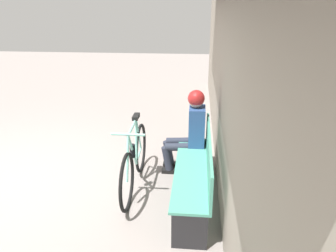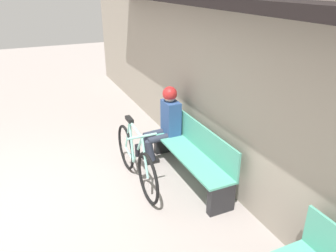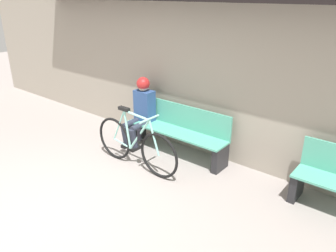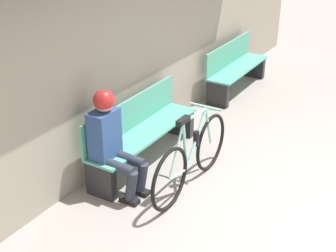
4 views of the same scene
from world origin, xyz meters
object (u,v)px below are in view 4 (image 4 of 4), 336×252
at_px(bicycle, 192,157).
at_px(park_bench_far, 235,69).
at_px(person_seated, 111,136).
at_px(park_bench_near, 141,133).

distance_m(bicycle, park_bench_far, 3.12).
relative_size(person_seated, park_bench_far, 0.73).
xyz_separation_m(park_bench_near, bicycle, (-0.19, -0.81, -0.00)).
bearing_deg(park_bench_far, park_bench_near, 179.95).
distance_m(park_bench_near, person_seated, 0.79).
distance_m(person_seated, park_bench_far, 3.56).
relative_size(bicycle, park_bench_far, 1.00).
xyz_separation_m(bicycle, park_bench_far, (3.02, 0.81, -0.00)).
distance_m(park_bench_near, park_bench_far, 2.83).
relative_size(park_bench_near, person_seated, 1.54).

